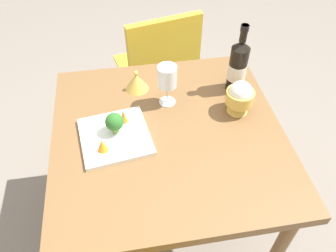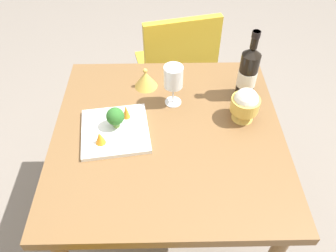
{
  "view_description": "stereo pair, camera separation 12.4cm",
  "coord_description": "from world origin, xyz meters",
  "px_view_note": "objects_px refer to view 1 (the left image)",
  "views": [
    {
      "loc": [
        0.84,
        -0.14,
        1.66
      ],
      "look_at": [
        0.0,
        0.0,
        0.76
      ],
      "focal_mm": 35.48,
      "sensor_mm": 36.0,
      "label": 1
    },
    {
      "loc": [
        0.86,
        -0.02,
        1.66
      ],
      "look_at": [
        0.0,
        0.0,
        0.76
      ],
      "focal_mm": 35.48,
      "sensor_mm": 36.0,
      "label": 2
    }
  ],
  "objects_px": {
    "wine_glass": "(167,78)",
    "serving_plate": "(115,136)",
    "wine_bottle": "(238,66)",
    "rice_bowl_lid": "(137,82)",
    "broccoli_floret": "(114,122)",
    "chair_near_window": "(160,65)",
    "carrot_garnish_right": "(102,145)",
    "rice_bowl": "(240,97)",
    "carrot_garnish_left": "(124,116)"
  },
  "relations": [
    {
      "from": "wine_glass",
      "to": "rice_bowl",
      "type": "distance_m",
      "value": 0.29
    },
    {
      "from": "rice_bowl",
      "to": "broccoli_floret",
      "type": "xyz_separation_m",
      "value": [
        0.05,
        -0.49,
        -0.01
      ]
    },
    {
      "from": "carrot_garnish_right",
      "to": "chair_near_window",
      "type": "bearing_deg",
      "value": 157.47
    },
    {
      "from": "wine_bottle",
      "to": "carrot_garnish_right",
      "type": "xyz_separation_m",
      "value": [
        0.27,
        -0.57,
        -0.08
      ]
    },
    {
      "from": "wine_glass",
      "to": "serving_plate",
      "type": "height_order",
      "value": "wine_glass"
    },
    {
      "from": "chair_near_window",
      "to": "broccoli_floret",
      "type": "distance_m",
      "value": 0.77
    },
    {
      "from": "serving_plate",
      "to": "broccoli_floret",
      "type": "distance_m",
      "value": 0.06
    },
    {
      "from": "serving_plate",
      "to": "carrot_garnish_right",
      "type": "distance_m",
      "value": 0.09
    },
    {
      "from": "serving_plate",
      "to": "carrot_garnish_left",
      "type": "xyz_separation_m",
      "value": [
        -0.07,
        0.04,
        0.04
      ]
    },
    {
      "from": "rice_bowl_lid",
      "to": "carrot_garnish_right",
      "type": "xyz_separation_m",
      "value": [
        0.34,
        -0.15,
        0.0
      ]
    },
    {
      "from": "wine_bottle",
      "to": "rice_bowl",
      "type": "height_order",
      "value": "wine_bottle"
    },
    {
      "from": "chair_near_window",
      "to": "wine_glass",
      "type": "distance_m",
      "value": 0.62
    },
    {
      "from": "rice_bowl_lid",
      "to": "carrot_garnish_left",
      "type": "xyz_separation_m",
      "value": [
        0.21,
        -0.07,
        0.01
      ]
    },
    {
      "from": "broccoli_floret",
      "to": "carrot_garnish_right",
      "type": "xyz_separation_m",
      "value": [
        0.08,
        -0.05,
        -0.02
      ]
    },
    {
      "from": "wine_glass",
      "to": "serving_plate",
      "type": "bearing_deg",
      "value": -53.88
    },
    {
      "from": "wine_glass",
      "to": "rice_bowl_lid",
      "type": "distance_m",
      "value": 0.18
    },
    {
      "from": "broccoli_floret",
      "to": "carrot_garnish_left",
      "type": "relative_size",
      "value": 1.45
    },
    {
      "from": "broccoli_floret",
      "to": "serving_plate",
      "type": "bearing_deg",
      "value": -16.75
    },
    {
      "from": "wine_glass",
      "to": "rice_bowl",
      "type": "relative_size",
      "value": 1.26
    },
    {
      "from": "broccoli_floret",
      "to": "carrot_garnish_left",
      "type": "bearing_deg",
      "value": 143.84
    },
    {
      "from": "rice_bowl",
      "to": "carrot_garnish_right",
      "type": "bearing_deg",
      "value": -76.22
    },
    {
      "from": "chair_near_window",
      "to": "rice_bowl",
      "type": "relative_size",
      "value": 6.0
    },
    {
      "from": "wine_glass",
      "to": "rice_bowl",
      "type": "bearing_deg",
      "value": 70.43
    },
    {
      "from": "rice_bowl_lid",
      "to": "broccoli_floret",
      "type": "bearing_deg",
      "value": -22.25
    },
    {
      "from": "rice_bowl_lid",
      "to": "carrot_garnish_right",
      "type": "distance_m",
      "value": 0.37
    },
    {
      "from": "serving_plate",
      "to": "rice_bowl_lid",
      "type": "bearing_deg",
      "value": 158.1
    },
    {
      "from": "chair_near_window",
      "to": "serving_plate",
      "type": "distance_m",
      "value": 0.77
    },
    {
      "from": "wine_bottle",
      "to": "rice_bowl",
      "type": "xyz_separation_m",
      "value": [
        0.14,
        -0.03,
        -0.04
      ]
    },
    {
      "from": "rice_bowl",
      "to": "broccoli_floret",
      "type": "bearing_deg",
      "value": -84.17
    },
    {
      "from": "rice_bowl_lid",
      "to": "broccoli_floret",
      "type": "relative_size",
      "value": 1.17
    },
    {
      "from": "rice_bowl",
      "to": "carrot_garnish_left",
      "type": "bearing_deg",
      "value": -89.69
    },
    {
      "from": "rice_bowl_lid",
      "to": "serving_plate",
      "type": "distance_m",
      "value": 0.29
    },
    {
      "from": "wine_bottle",
      "to": "rice_bowl_lid",
      "type": "xyz_separation_m",
      "value": [
        -0.07,
        -0.42,
        -0.08
      ]
    },
    {
      "from": "carrot_garnish_right",
      "to": "wine_glass",
      "type": "bearing_deg",
      "value": 130.34
    },
    {
      "from": "chair_near_window",
      "to": "carrot_garnish_left",
      "type": "xyz_separation_m",
      "value": [
        0.63,
        -0.23,
        0.24
      ]
    },
    {
      "from": "wine_bottle",
      "to": "rice_bowl_lid",
      "type": "relative_size",
      "value": 3.02
    },
    {
      "from": "broccoli_floret",
      "to": "rice_bowl",
      "type": "bearing_deg",
      "value": 95.83
    },
    {
      "from": "wine_glass",
      "to": "carrot_garnish_left",
      "type": "bearing_deg",
      "value": -61.82
    },
    {
      "from": "carrot_garnish_right",
      "to": "rice_bowl_lid",
      "type": "bearing_deg",
      "value": 155.39
    },
    {
      "from": "broccoli_floret",
      "to": "carrot_garnish_right",
      "type": "bearing_deg",
      "value": -31.36
    },
    {
      "from": "chair_near_window",
      "to": "rice_bowl_lid",
      "type": "xyz_separation_m",
      "value": [
        0.42,
        -0.16,
        0.23
      ]
    },
    {
      "from": "rice_bowl",
      "to": "serving_plate",
      "type": "xyz_separation_m",
      "value": [
        0.07,
        -0.5,
        -0.07
      ]
    },
    {
      "from": "wine_bottle",
      "to": "carrot_garnish_left",
      "type": "height_order",
      "value": "wine_bottle"
    },
    {
      "from": "wine_glass",
      "to": "carrot_garnish_left",
      "type": "xyz_separation_m",
      "value": [
        0.1,
        -0.18,
        -0.08
      ]
    },
    {
      "from": "rice_bowl",
      "to": "carrot_garnish_right",
      "type": "xyz_separation_m",
      "value": [
        0.13,
        -0.54,
        -0.03
      ]
    },
    {
      "from": "rice_bowl_lid",
      "to": "serving_plate",
      "type": "xyz_separation_m",
      "value": [
        0.27,
        -0.11,
        -0.03
      ]
    },
    {
      "from": "serving_plate",
      "to": "carrot_garnish_left",
      "type": "distance_m",
      "value": 0.09
    },
    {
      "from": "serving_plate",
      "to": "broccoli_floret",
      "type": "bearing_deg",
      "value": 163.25
    },
    {
      "from": "chair_near_window",
      "to": "carrot_garnish_left",
      "type": "height_order",
      "value": "chair_near_window"
    },
    {
      "from": "serving_plate",
      "to": "carrot_garnish_left",
      "type": "bearing_deg",
      "value": 148.39
    }
  ]
}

